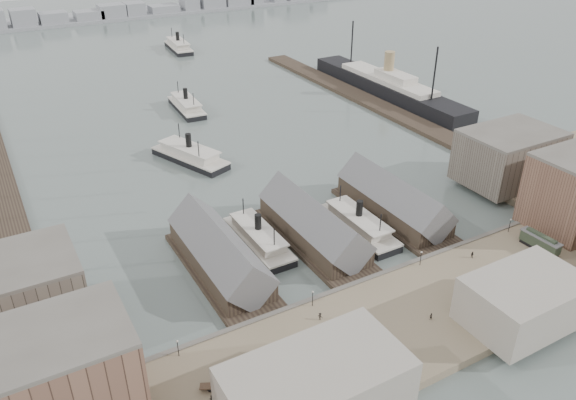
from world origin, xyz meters
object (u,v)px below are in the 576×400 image
ferry_docked_west (258,238)px  ocean_steamer (388,86)px  horse_cart_left (214,380)px  horse_cart_center (358,324)px  tram (540,243)px  horse_cart_right (479,297)px

ferry_docked_west → ocean_steamer: size_ratio=0.28×
horse_cart_left → horse_cart_center: horse_cart_left is taller
tram → horse_cart_center: tram is taller
horse_cart_left → ocean_steamer: bearing=-21.4°
tram → horse_cart_center: size_ratio=2.16×
ocean_steamer → tram: bearing=-111.5°
ferry_docked_west → tram: size_ratio=2.53×
ferry_docked_west → tram: bearing=-33.7°
horse_cart_right → tram: bearing=-68.4°
horse_cart_center → horse_cart_right: size_ratio=1.02×
horse_cart_center → horse_cart_right: bearing=-116.7°
tram → horse_cart_left: bearing=177.7°
horse_cart_right → horse_cart_center: bearing=86.0°
ferry_docked_west → tram: ferry_docked_west is taller
horse_cart_left → horse_cart_right: 59.44m
ferry_docked_west → horse_cart_left: 48.57m
horse_cart_left → ferry_docked_west: bearing=-9.5°
horse_cart_left → horse_cart_right: size_ratio=1.00×
ferry_docked_west → horse_cart_left: size_ratio=5.59×
ocean_steamer → horse_cart_left: 179.23m
ocean_steamer → horse_cart_center: ocean_steamer is taller
ocean_steamer → horse_cart_right: size_ratio=19.96×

